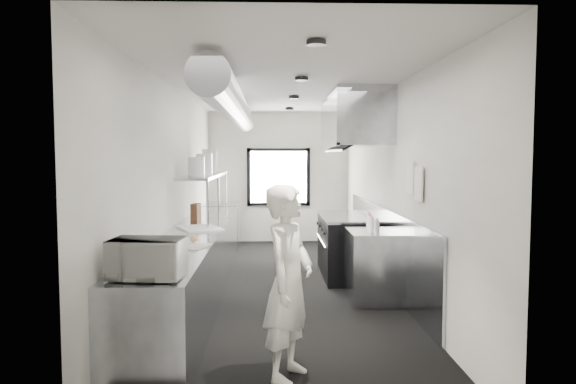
{
  "coord_description": "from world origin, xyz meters",
  "views": [
    {
      "loc": [
        -0.17,
        -7.29,
        1.86
      ],
      "look_at": [
        0.07,
        -0.2,
        1.37
      ],
      "focal_mm": 32.68,
      "sensor_mm": 36.0,
      "label": 1
    }
  ],
  "objects": [
    {
      "name": "wall_right",
      "position": [
        1.5,
        0.0,
        1.4
      ],
      "size": [
        0.02,
        8.0,
        2.8
      ],
      "primitive_type": "cube",
      "color": "silver",
      "rests_on": "floor"
    },
    {
      "name": "pastry",
      "position": [
        -1.02,
        -1.58,
        0.96
      ],
      "size": [
        0.08,
        0.08,
        0.08
      ],
      "primitive_type": "sphere",
      "color": "tan",
      "rests_on": "small_plate"
    },
    {
      "name": "plate_stack_b",
      "position": [
        -1.17,
        0.64,
        1.73
      ],
      "size": [
        0.25,
        0.25,
        0.31
      ],
      "primitive_type": "cylinder",
      "rotation": [
        0.0,
        0.0,
        -0.02
      ],
      "color": "silver",
      "rests_on": "pass_shelf"
    },
    {
      "name": "floor",
      "position": [
        0.0,
        0.0,
        0.0
      ],
      "size": [
        3.0,
        8.0,
        0.01
      ],
      "primitive_type": "cube",
      "color": "black",
      "rests_on": "ground"
    },
    {
      "name": "deli_tub_b",
      "position": [
        -1.31,
        -2.48,
        0.95
      ],
      "size": [
        0.14,
        0.14,
        0.1
      ],
      "primitive_type": "cylinder",
      "rotation": [
        0.0,
        0.0,
        -0.04
      ],
      "color": "#AEB7A8",
      "rests_on": "prep_counter"
    },
    {
      "name": "cutting_board",
      "position": [
        -1.09,
        -0.45,
        0.91
      ],
      "size": [
        0.69,
        0.77,
        0.02
      ],
      "primitive_type": "cube",
      "rotation": [
        0.0,
        0.0,
        0.41
      ],
      "color": "silver",
      "rests_on": "prep_counter"
    },
    {
      "name": "range",
      "position": [
        1.04,
        0.7,
        0.47
      ],
      "size": [
        0.88,
        1.6,
        0.94
      ],
      "color": "black",
      "rests_on": "floor"
    },
    {
      "name": "wall_left",
      "position": [
        -1.5,
        0.0,
        1.4
      ],
      "size": [
        0.02,
        8.0,
        2.8
      ],
      "primitive_type": "cube",
      "color": "silver",
      "rests_on": "floor"
    },
    {
      "name": "microwave",
      "position": [
        -1.14,
        -3.19,
        1.06
      ],
      "size": [
        0.55,
        0.44,
        0.31
      ],
      "primitive_type": "imported",
      "rotation": [
        0.0,
        0.0,
        -0.08
      ],
      "color": "silver",
      "rests_on": "prep_counter"
    },
    {
      "name": "pass_shelf",
      "position": [
        -1.19,
        1.0,
        1.54
      ],
      "size": [
        0.45,
        3.0,
        0.68
      ],
      "color": "#9396A0",
      "rests_on": "prep_counter"
    },
    {
      "name": "line_cook",
      "position": [
        -0.02,
        -3.0,
        0.81
      ],
      "size": [
        0.59,
        0.7,
        1.63
      ],
      "primitive_type": "imported",
      "rotation": [
        0.0,
        0.0,
        1.16
      ],
      "color": "white",
      "rests_on": "floor"
    },
    {
      "name": "ceiling",
      "position": [
        0.0,
        0.0,
        2.8
      ],
      "size": [
        3.0,
        8.0,
        0.01
      ],
      "primitive_type": "cube",
      "color": "beige",
      "rests_on": "wall_back"
    },
    {
      "name": "plate_stack_a",
      "position": [
        -1.22,
        0.17,
        1.7
      ],
      "size": [
        0.25,
        0.25,
        0.27
      ],
      "primitive_type": "cylinder",
      "rotation": [
        0.0,
        0.0,
        0.07
      ],
      "color": "silver",
      "rests_on": "pass_shelf"
    },
    {
      "name": "far_work_table",
      "position": [
        -1.15,
        3.2,
        0.45
      ],
      "size": [
        0.7,
        1.2,
        0.9
      ],
      "primitive_type": "cube",
      "color": "#9396A0",
      "rests_on": "floor"
    },
    {
      "name": "knife_block",
      "position": [
        -1.29,
        0.54,
        1.02
      ],
      "size": [
        0.13,
        0.24,
        0.24
      ],
      "primitive_type": "cube",
      "rotation": [
        0.0,
        0.0,
        -0.15
      ],
      "color": "#542F1D",
      "rests_on": "prep_counter"
    },
    {
      "name": "small_plate",
      "position": [
        -1.02,
        -1.58,
        0.91
      ],
      "size": [
        0.21,
        0.21,
        0.01
      ],
      "primitive_type": "cylinder",
      "rotation": [
        0.0,
        0.0,
        -0.34
      ],
      "color": "silver",
      "rests_on": "prep_counter"
    },
    {
      "name": "squeeze_bottle_e",
      "position": [
        1.13,
        -0.41,
        0.99
      ],
      "size": [
        0.07,
        0.07,
        0.19
      ],
      "primitive_type": "cylinder",
      "rotation": [
        0.0,
        0.0,
        0.2
      ],
      "color": "silver",
      "rests_on": "bottle_station"
    },
    {
      "name": "hvac_duct",
      "position": [
        -0.7,
        0.4,
        2.55
      ],
      "size": [
        0.4,
        6.4,
        0.4
      ],
      "primitive_type": "cylinder",
      "rotation": [
        1.57,
        0.0,
        0.0
      ],
      "color": "gray",
      "rests_on": "ceiling"
    },
    {
      "name": "deli_tub_a",
      "position": [
        -1.26,
        -2.77,
        0.95
      ],
      "size": [
        0.17,
        0.17,
        0.09
      ],
      "primitive_type": "cylinder",
      "rotation": [
        0.0,
        0.0,
        -0.43
      ],
      "color": "#AEB7A8",
      "rests_on": "prep_counter"
    },
    {
      "name": "exhaust_hood",
      "position": [
        1.1,
        0.7,
        2.39
      ],
      "size": [
        0.81,
        2.2,
        0.88
      ],
      "color": "#9396A0",
      "rests_on": "ceiling"
    },
    {
      "name": "notice_sheet_a",
      "position": [
        1.47,
        -1.2,
        1.6
      ],
      "size": [
        0.02,
        0.28,
        0.38
      ],
      "primitive_type": "cube",
      "color": "white",
      "rests_on": "wall_right"
    },
    {
      "name": "service_window",
      "position": [
        0.0,
        3.96,
        1.4
      ],
      "size": [
        1.36,
        0.05,
        1.25
      ],
      "color": "white",
      "rests_on": "wall_back"
    },
    {
      "name": "plate_stack_d",
      "position": [
        -1.22,
        1.75,
        1.77
      ],
      "size": [
        0.33,
        0.33,
        0.4
      ],
      "primitive_type": "cylinder",
      "rotation": [
        0.0,
        0.0,
        0.36
      ],
      "color": "silver",
      "rests_on": "pass_shelf"
    },
    {
      "name": "squeeze_bottle_c",
      "position": [
        1.08,
        -0.74,
        0.98
      ],
      "size": [
        0.07,
        0.07,
        0.17
      ],
      "primitive_type": "cylinder",
      "rotation": [
        0.0,
        0.0,
        0.35
      ],
      "color": "silver",
      "rests_on": "bottle_station"
    },
    {
      "name": "squeeze_bottle_d",
      "position": [
        1.13,
        -0.5,
        0.98
      ],
      "size": [
        0.06,
        0.06,
        0.16
      ],
      "primitive_type": "cylinder",
      "rotation": [
        0.0,
        0.0,
        0.16
      ],
      "color": "silver",
      "rests_on": "bottle_station"
    },
    {
      "name": "wall_front",
      "position": [
        0.0,
        -4.0,
        1.4
      ],
      "size": [
        3.0,
        0.02,
        2.8
      ],
      "primitive_type": "cube",
      "color": "silver",
      "rests_on": "floor"
    },
    {
      "name": "wall_back",
      "position": [
        0.0,
        4.0,
        1.4
      ],
      "size": [
        3.0,
        0.02,
        2.8
      ],
      "primitive_type": "cube",
      "color": "silver",
      "rests_on": "floor"
    },
    {
      "name": "bottle_station",
      "position": [
        1.15,
        -0.7,
        0.45
      ],
      "size": [
        0.65,
        0.8,
        0.9
      ],
      "primitive_type": "cube",
      "color": "#9396A0",
      "rests_on": "floor"
    },
    {
      "name": "squeeze_bottle_b",
      "position": [
        1.09,
        -0.83,
        1.0
      ],
      "size": [
        0.07,
        0.07,
        0.2
      ],
      "primitive_type": "cylinder",
      "rotation": [
        0.0,
        0.0,
        0.04
      ],
      "color": "silver",
      "rests_on": "bottle_station"
    },
    {
      "name": "plate_stack_c",
      "position": [
        -1.21,
        1.09,
        1.73
      ],
      "size": [
        0.26,
        0.26,
        0.32
      ],
      "primitive_type": "cylinder",
      "rotation": [
        0.0,
        0.0,
        0.12
      ],
      "color": "silver",
      "rests_on": "pass_shelf"
    },
    {
      "name": "squeeze_bottle_a",
      "position": [
        1.12,
        -1.02,
        0.99
      ],
      "size": [
        0.08,
        0.08,
        0.19
      ],
      "primitive_type": "cylinder",
      "rotation": [
        0.0,
        0.0,
        0.26
      ],
      "color": "silver",
      "rests_on": "bottle_station"
    },
    {
      "name": "wall_cladding",
      "position": [
        1.48,
        0.3,
        0.55
      ],
      "size": [
        0.03,
        5.5,
        1.1
      ],
      "primitive_type": "cube",
      "color": "#9396A0",
      "rests_on": "wall_right"
    },
    {
      "name": "newspaper",
      "position": [
        -1.0,
        -1.79,
        0.9
      ],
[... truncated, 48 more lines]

